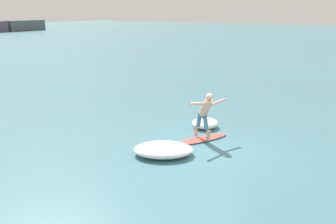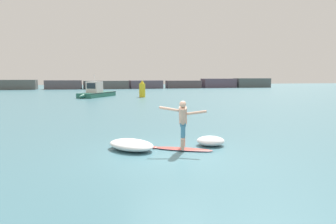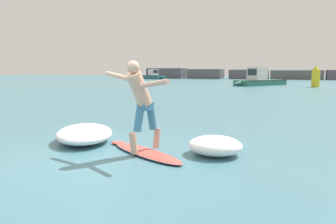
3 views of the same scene
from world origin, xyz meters
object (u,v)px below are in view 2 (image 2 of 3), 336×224
(surfer, at_px, (183,120))
(small_boat_offshore, at_px, (96,92))
(channel_marker_buoy, at_px, (142,89))
(surfboard, at_px, (182,149))

(surfer, bearing_deg, small_boat_offshore, 92.81)
(small_boat_offshore, relative_size, channel_marker_buoy, 3.48)
(surfboard, bearing_deg, channel_marker_buoy, 82.31)
(surfer, distance_m, channel_marker_buoy, 30.60)
(surfboard, distance_m, small_boat_offshore, 32.19)
(surfer, bearing_deg, surfboard, 86.71)
(small_boat_offshore, bearing_deg, surfboard, -87.17)
(surfer, xyz_separation_m, small_boat_offshore, (-1.58, 32.28, -0.49))
(surfer, relative_size, small_boat_offshore, 0.23)
(surfboard, relative_size, channel_marker_buoy, 1.01)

